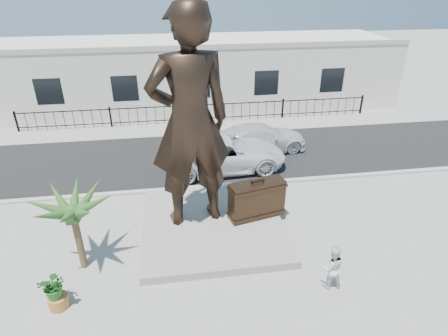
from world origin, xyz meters
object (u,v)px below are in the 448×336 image
Objects in this scene: suitcase at (257,199)px; car_white at (225,153)px; statue at (190,122)px; tourist at (332,267)px.

suitcase reaches higher than car_white.
car_white is at bearing -123.60° from statue.
statue is at bearing -42.05° from tourist.
statue is at bearing 153.24° from car_white.
statue is 5.79m from car_white.
suitcase is 0.35× the size of car_white.
tourist is at bearing -169.75° from car_white.
tourist is (3.88, -3.84, -3.43)m from statue.
suitcase is 3.91m from tourist.
tourist is (1.51, -3.59, -0.29)m from suitcase.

